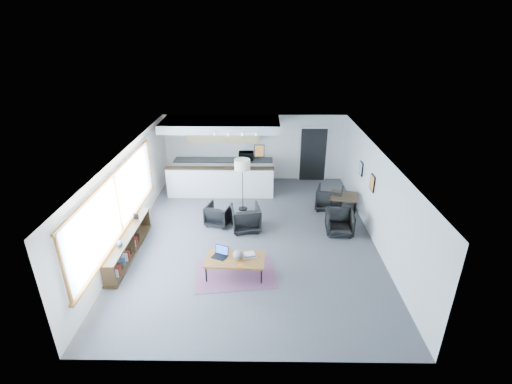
{
  "coord_description": "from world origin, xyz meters",
  "views": [
    {
      "loc": [
        0.24,
        -9.47,
        5.71
      ],
      "look_at": [
        0.11,
        0.4,
        1.24
      ],
      "focal_mm": 26.0,
      "sensor_mm": 36.0,
      "label": 1
    }
  ],
  "objects_px": {
    "coffee_table": "(235,260)",
    "microwave": "(246,155)",
    "armchair_right": "(246,217)",
    "dining_chair_near": "(340,223)",
    "floor_lamp": "(242,166)",
    "dining_table": "(344,197)",
    "book_stack": "(249,255)",
    "armchair_left": "(219,214)",
    "dining_chair_far": "(329,199)",
    "laptop": "(221,253)",
    "ceramic_pot": "(238,255)"
  },
  "relations": [
    {
      "from": "ceramic_pot",
      "to": "dining_table",
      "type": "bearing_deg",
      "value": 45.16
    },
    {
      "from": "floor_lamp",
      "to": "dining_table",
      "type": "xyz_separation_m",
      "value": [
        3.28,
        -0.38,
        -0.9
      ]
    },
    {
      "from": "laptop",
      "to": "dining_table",
      "type": "relative_size",
      "value": 0.44
    },
    {
      "from": "armchair_left",
      "to": "dining_chair_far",
      "type": "relative_size",
      "value": 1.01
    },
    {
      "from": "armchair_left",
      "to": "dining_table",
      "type": "height_order",
      "value": "armchair_left"
    },
    {
      "from": "book_stack",
      "to": "microwave",
      "type": "xyz_separation_m",
      "value": [
        -0.3,
        5.92,
        0.6
      ]
    },
    {
      "from": "floor_lamp",
      "to": "dining_table",
      "type": "relative_size",
      "value": 1.75
    },
    {
      "from": "dining_table",
      "to": "dining_chair_far",
      "type": "xyz_separation_m",
      "value": [
        -0.37,
        0.45,
        -0.28
      ]
    },
    {
      "from": "ceramic_pot",
      "to": "floor_lamp",
      "type": "height_order",
      "value": "floor_lamp"
    },
    {
      "from": "ceramic_pot",
      "to": "floor_lamp",
      "type": "bearing_deg",
      "value": 90.8
    },
    {
      "from": "book_stack",
      "to": "microwave",
      "type": "distance_m",
      "value": 5.95
    },
    {
      "from": "ceramic_pot",
      "to": "dining_table",
      "type": "distance_m",
      "value": 4.58
    },
    {
      "from": "book_stack",
      "to": "dining_chair_far",
      "type": "height_order",
      "value": "dining_chair_far"
    },
    {
      "from": "armchair_left",
      "to": "armchair_right",
      "type": "xyz_separation_m",
      "value": [
        0.85,
        -0.32,
        0.07
      ]
    },
    {
      "from": "dining_table",
      "to": "microwave",
      "type": "bearing_deg",
      "value": 139.15
    },
    {
      "from": "laptop",
      "to": "armchair_left",
      "type": "height_order",
      "value": "armchair_left"
    },
    {
      "from": "armchair_right",
      "to": "dining_chair_near",
      "type": "xyz_separation_m",
      "value": [
        2.8,
        -0.2,
        -0.09
      ]
    },
    {
      "from": "ceramic_pot",
      "to": "floor_lamp",
      "type": "distance_m",
      "value": 3.75
    },
    {
      "from": "ceramic_pot",
      "to": "dining_chair_far",
      "type": "distance_m",
      "value": 4.67
    },
    {
      "from": "ceramic_pot",
      "to": "dining_chair_far",
      "type": "xyz_separation_m",
      "value": [
        2.86,
        3.69,
        -0.24
      ]
    },
    {
      "from": "armchair_right",
      "to": "floor_lamp",
      "type": "xyz_separation_m",
      "value": [
        -0.15,
        1.35,
        1.12
      ]
    },
    {
      "from": "floor_lamp",
      "to": "dining_chair_far",
      "type": "height_order",
      "value": "floor_lamp"
    },
    {
      "from": "laptop",
      "to": "floor_lamp",
      "type": "relative_size",
      "value": 0.25
    },
    {
      "from": "dining_table",
      "to": "armchair_right",
      "type": "bearing_deg",
      "value": -162.87
    },
    {
      "from": "ceramic_pot",
      "to": "armchair_right",
      "type": "height_order",
      "value": "armchair_right"
    },
    {
      "from": "dining_chair_near",
      "to": "coffee_table",
      "type": "bearing_deg",
      "value": -142.41
    },
    {
      "from": "dining_chair_near",
      "to": "book_stack",
      "type": "bearing_deg",
      "value": -140.28
    },
    {
      "from": "dining_chair_far",
      "to": "book_stack",
      "type": "bearing_deg",
      "value": 70.73
    },
    {
      "from": "armchair_left",
      "to": "dining_table",
      "type": "distance_m",
      "value": 4.05
    },
    {
      "from": "armchair_left",
      "to": "ceramic_pot",
      "type": "bearing_deg",
      "value": 123.34
    },
    {
      "from": "book_stack",
      "to": "armchair_left",
      "type": "xyz_separation_m",
      "value": [
        -1.03,
        2.46,
        -0.15
      ]
    },
    {
      "from": "laptop",
      "to": "ceramic_pot",
      "type": "bearing_deg",
      "value": 4.89
    },
    {
      "from": "book_stack",
      "to": "armchair_left",
      "type": "distance_m",
      "value": 2.67
    },
    {
      "from": "coffee_table",
      "to": "dining_table",
      "type": "xyz_separation_m",
      "value": [
        3.31,
        3.2,
        0.21
      ]
    },
    {
      "from": "floor_lamp",
      "to": "dining_chair_near",
      "type": "bearing_deg",
      "value": -27.76
    },
    {
      "from": "floor_lamp",
      "to": "dining_chair_far",
      "type": "relative_size",
      "value": 2.45
    },
    {
      "from": "book_stack",
      "to": "armchair_right",
      "type": "bearing_deg",
      "value": 94.81
    },
    {
      "from": "floor_lamp",
      "to": "microwave",
      "type": "bearing_deg",
      "value": 89.31
    },
    {
      "from": "coffee_table",
      "to": "microwave",
      "type": "xyz_separation_m",
      "value": [
        0.06,
        6.01,
        0.68
      ]
    },
    {
      "from": "book_stack",
      "to": "armchair_left",
      "type": "height_order",
      "value": "armchair_left"
    },
    {
      "from": "floor_lamp",
      "to": "ceramic_pot",
      "type": "bearing_deg",
      "value": -89.2
    },
    {
      "from": "coffee_table",
      "to": "dining_chair_far",
      "type": "bearing_deg",
      "value": 53.54
    },
    {
      "from": "laptop",
      "to": "book_stack",
      "type": "xyz_separation_m",
      "value": [
        0.71,
        -0.01,
        -0.03
      ]
    },
    {
      "from": "ceramic_pot",
      "to": "armchair_right",
      "type": "relative_size",
      "value": 0.31
    },
    {
      "from": "laptop",
      "to": "ceramic_pot",
      "type": "height_order",
      "value": "ceramic_pot"
    },
    {
      "from": "armchair_left",
      "to": "microwave",
      "type": "relative_size",
      "value": 1.31
    },
    {
      "from": "armchair_right",
      "to": "dining_chair_near",
      "type": "distance_m",
      "value": 2.81
    },
    {
      "from": "armchair_left",
      "to": "dining_chair_near",
      "type": "xyz_separation_m",
      "value": [
        3.65,
        -0.52,
        -0.03
      ]
    },
    {
      "from": "laptop",
      "to": "dining_chair_far",
      "type": "bearing_deg",
      "value": 70.95
    },
    {
      "from": "coffee_table",
      "to": "laptop",
      "type": "bearing_deg",
      "value": 165.03
    }
  ]
}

